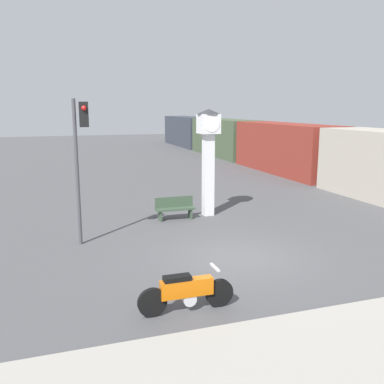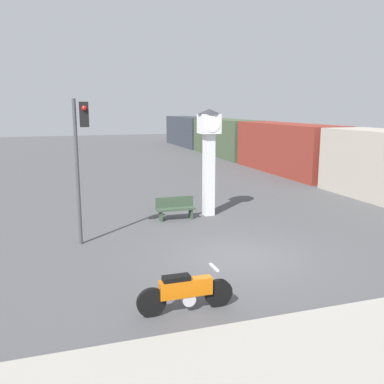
{
  "view_description": "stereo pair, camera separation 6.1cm",
  "coord_description": "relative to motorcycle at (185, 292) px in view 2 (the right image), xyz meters",
  "views": [
    {
      "loc": [
        -5.32,
        -11.41,
        4.53
      ],
      "look_at": [
        -1.21,
        0.87,
        1.95
      ],
      "focal_mm": 40.0,
      "sensor_mm": 36.0,
      "label": 1
    },
    {
      "loc": [
        -5.27,
        -11.43,
        4.53
      ],
      "look_at": [
        -1.21,
        0.87,
        1.95
      ],
      "focal_mm": 40.0,
      "sensor_mm": 36.0,
      "label": 2
    }
  ],
  "objects": [
    {
      "name": "motorcycle",
      "position": [
        0.0,
        0.0,
        0.0
      ],
      "size": [
        2.24,
        0.48,
        0.99
      ],
      "rotation": [
        0.0,
        0.0,
        -0.0
      ],
      "color": "black",
      "rests_on": "ground_plane"
    },
    {
      "name": "freight_train",
      "position": [
        13.05,
        23.4,
        1.23
      ],
      "size": [
        2.8,
        43.94,
        3.4
      ],
      "color": "#ADA393",
      "rests_on": "ground_plane"
    },
    {
      "name": "clock_tower",
      "position": [
        3.56,
        8.08,
        2.46
      ],
      "size": [
        0.95,
        0.95,
        4.45
      ],
      "color": "white",
      "rests_on": "ground_plane"
    },
    {
      "name": "ground_plane",
      "position": [
        2.6,
        2.9,
        -0.47
      ],
      "size": [
        120.0,
        120.0,
        0.0
      ],
      "primitive_type": "plane",
      "color": "#4C4C4F"
    },
    {
      "name": "bench",
      "position": [
        2.02,
        7.83,
        0.02
      ],
      "size": [
        1.6,
        0.44,
        0.92
      ],
      "color": "#384C38",
      "rests_on": "ground_plane"
    },
    {
      "name": "traffic_light",
      "position": [
        -1.76,
        5.74,
        2.8
      ],
      "size": [
        0.5,
        0.35,
        4.8
      ],
      "color": "#47474C",
      "rests_on": "ground_plane"
    }
  ]
}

